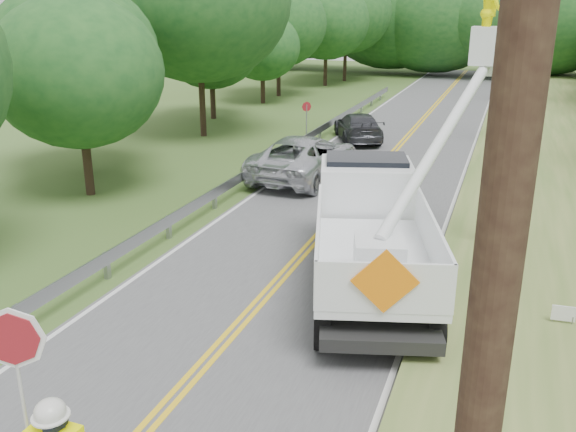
% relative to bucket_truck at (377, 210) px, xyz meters
% --- Properties ---
extents(ground, '(140.00, 140.00, 0.00)m').
position_rel_bucket_truck_xyz_m(ground, '(-2.09, -6.83, -1.63)').
color(ground, '#3D551F').
rests_on(ground, ground).
extents(road, '(7.20, 96.00, 0.03)m').
position_rel_bucket_truck_xyz_m(road, '(-2.09, 7.17, -1.62)').
color(road, '#4F5052').
rests_on(road, ground).
extents(guardrail, '(0.18, 48.00, 0.77)m').
position_rel_bucket_truck_xyz_m(guardrail, '(-6.11, 8.08, -1.08)').
color(guardrail, '#939599').
rests_on(guardrail, ground).
extents(utility_poles, '(1.60, 43.30, 10.00)m').
position_rel_bucket_truck_xyz_m(utility_poles, '(2.91, 10.19, 3.64)').
color(utility_poles, black).
rests_on(utility_poles, ground).
extents(tall_grass_verge, '(7.00, 96.00, 0.30)m').
position_rel_bucket_truck_xyz_m(tall_grass_verge, '(5.01, 7.17, -1.48)').
color(tall_grass_verge, '#48682A').
rests_on(tall_grass_verge, ground).
extents(treeline_left, '(10.02, 53.70, 10.99)m').
position_rel_bucket_truck_xyz_m(treeline_left, '(-12.55, 20.51, 3.95)').
color(treeline_left, '#332319').
rests_on(treeline_left, ground).
extents(treeline_horizon, '(56.78, 14.91, 11.61)m').
position_rel_bucket_truck_xyz_m(treeline_horizon, '(1.39, 49.36, 3.87)').
color(treeline_horizon, '#1A4A1D').
rests_on(treeline_horizon, ground).
extents(bucket_truck, '(4.76, 7.82, 7.20)m').
position_rel_bucket_truck_xyz_m(bucket_truck, '(0.00, 0.00, 0.00)').
color(bucket_truck, black).
rests_on(bucket_truck, road).
extents(suv_silver, '(3.27, 6.30, 1.70)m').
position_rel_bucket_truck_xyz_m(suv_silver, '(-4.58, 7.90, -0.76)').
color(suv_silver, silver).
rests_on(suv_silver, road).
extents(suv_darkgrey, '(3.72, 5.15, 1.39)m').
position_rel_bucket_truck_xyz_m(suv_darkgrey, '(-4.33, 15.71, -0.92)').
color(suv_darkgrey, '#36383E').
rests_on(suv_darkgrey, road).
extents(stop_sign_permanent, '(0.37, 0.34, 2.24)m').
position_rel_bucket_truck_xyz_m(stop_sign_permanent, '(-6.24, 13.13, -0.17)').
color(stop_sign_permanent, '#939599').
rests_on(stop_sign_permanent, ground).
extents(yard_sign, '(0.47, 0.07, 0.68)m').
position_rel_bucket_truck_xyz_m(yard_sign, '(4.36, -1.99, -1.14)').
color(yard_sign, white).
rests_on(yard_sign, ground).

